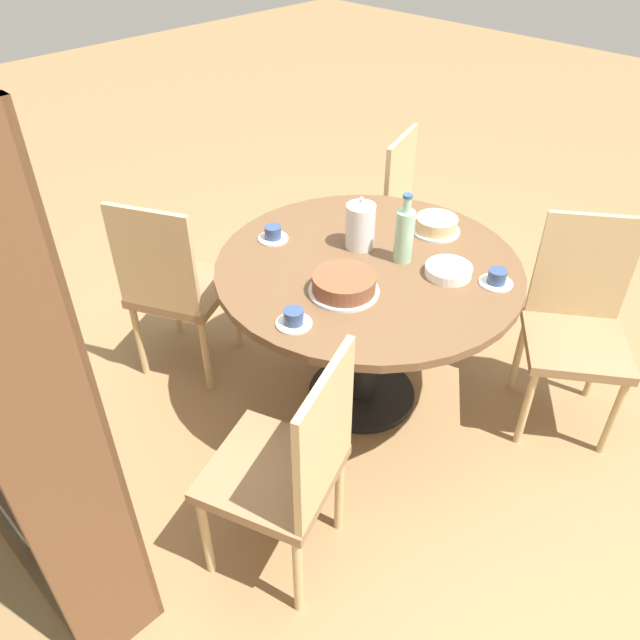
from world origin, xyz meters
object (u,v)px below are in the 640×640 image
chair_d (175,285)px  cup_b (294,319)px  coffee_pot (360,224)px  chair_a (289,467)px  cup_c (273,234)px  water_bottle (404,234)px  cake_second (436,225)px  cup_a (497,278)px  chair_c (419,221)px  cake_main (344,284)px  chair_b (577,323)px

chair_d → cup_b: size_ratio=7.20×
chair_d → coffee_pot: coffee_pot is taller
chair_a → cup_c: size_ratio=7.20×
water_bottle → cake_second: size_ratio=1.39×
chair_a → coffee_pot: (0.51, -0.90, 0.36)m
cake_second → cup_a: size_ratio=1.62×
chair_d → cake_second: (-0.82, -0.88, 0.29)m
water_bottle → cup_b: 0.63m
chair_c → water_bottle: 0.92m
coffee_pot → cake_main: 0.37m
cake_second → cup_c: size_ratio=1.62×
cup_c → chair_a: bearing=140.2°
water_bottle → cup_b: (0.00, 0.62, -0.10)m
cup_b → cup_a: bearing=-117.1°
cake_second → cup_b: (-0.04, 0.92, -0.01)m
chair_a → cup_b: (0.31, -0.32, 0.28)m
cake_second → cake_main: bearing=92.7°
cake_second → cup_a: (-0.42, 0.17, -0.01)m
chair_b → cup_a: chair_b is taller
cup_a → cup_c: 0.97m
water_bottle → chair_d: bearing=34.3°
chair_a → chair_d: same height
chair_b → cup_b: bearing=-155.2°
chair_a → chair_c: (0.74, -1.66, 0.00)m
chair_a → cup_c: (0.82, -0.68, 0.28)m
cake_main → coffee_pot: bearing=-58.0°
chair_c → cup_a: (-0.81, 0.60, 0.28)m
coffee_pot → cake_second: 0.38m
chair_d → cup_b: bearing=151.1°
chair_c → chair_d: (0.43, 1.30, 0.00)m
chair_b → chair_d: (1.48, 1.05, 0.00)m
cup_a → cup_c: (0.89, 0.39, 0.00)m
cake_second → chair_b: bearing=-165.7°
chair_d → water_bottle: 1.11m
chair_b → cake_second: size_ratio=4.45×
chair_a → cake_second: bearing=174.9°
chair_d → cake_main: (-0.85, -0.24, 0.29)m
chair_b → cup_c: bearing=177.3°
chair_b → coffee_pot: size_ratio=4.10×
coffee_pot → cake_main: bearing=122.0°
chair_a → coffee_pot: size_ratio=4.10×
cake_main → water_bottle: bearing=-91.8°
water_bottle → cake_main: size_ratio=1.08×
chair_b → chair_c: bearing=130.8°
chair_a → cup_a: bearing=155.3°
chair_a → cup_a: chair_a is taller
cup_a → cup_b: bearing=62.9°
water_bottle → cup_c: size_ratio=2.24×
coffee_pot → water_bottle: 0.21m
cake_main → cup_b: cake_main is taller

